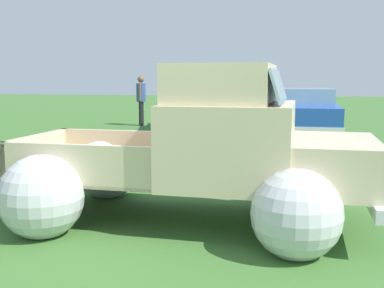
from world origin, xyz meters
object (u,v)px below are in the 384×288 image
at_px(show_car_0, 195,107).
at_px(show_car_1, 306,110).
at_px(vintage_pickup_truck, 209,161).
at_px(spectator_1, 141,97).

distance_m(show_car_0, show_car_1, 3.66).
distance_m(vintage_pickup_truck, spectator_1, 12.02).
bearing_deg(vintage_pickup_truck, show_car_1, 82.76).
distance_m(show_car_1, spectator_1, 6.21).
distance_m(vintage_pickup_truck, show_car_1, 9.18).
xyz_separation_m(show_car_1, spectator_1, (-5.78, 2.26, 0.26)).
xyz_separation_m(show_car_0, show_car_1, (3.56, -0.88, -0.00)).
bearing_deg(show_car_0, show_car_1, 63.51).
height_order(show_car_1, spectator_1, spectator_1).
bearing_deg(show_car_0, spectator_1, -134.46).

